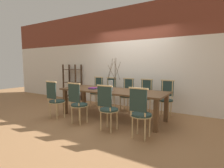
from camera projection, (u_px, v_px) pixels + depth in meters
name	position (u px, v px, depth m)	size (l,w,h in m)	color
ground_plane	(112.00, 117.00, 4.54)	(16.00, 16.00, 0.00)	#9E7047
wall_rear	(134.00, 57.00, 5.51)	(12.00, 0.06, 3.20)	silver
dining_table	(112.00, 93.00, 4.47)	(2.77, 1.00, 0.72)	brown
chair_near_leftend	(55.00, 99.00, 4.38)	(0.40, 0.40, 0.96)	#233833
chair_near_left	(78.00, 102.00, 3.99)	(0.40, 0.40, 0.96)	#233833
chair_near_center	(108.00, 107.00, 3.56)	(0.40, 0.40, 0.96)	#233833
chair_near_right	(140.00, 111.00, 3.19)	(0.40, 0.40, 0.96)	#233833
chair_far_leftend	(97.00, 91.00, 5.77)	(0.40, 0.40, 0.96)	#233833
chair_far_left	(110.00, 92.00, 5.51)	(0.40, 0.40, 0.96)	#233833
chair_far_center	(127.00, 93.00, 5.19)	(0.40, 0.40, 0.96)	#233833
chair_far_right	(145.00, 95.00, 4.89)	(0.40, 0.40, 0.96)	#233833
chair_far_rightend	(166.00, 97.00, 4.59)	(0.40, 0.40, 0.96)	#233833
vase_centerpiece	(111.00, 84.00, 4.36)	(0.36, 0.41, 0.81)	#B2BCC1
book_stack	(93.00, 88.00, 4.62)	(0.20, 0.20, 0.04)	#234C8C
shelving_rack	(72.00, 83.00, 6.68)	(0.68, 0.36, 1.37)	#422D1E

